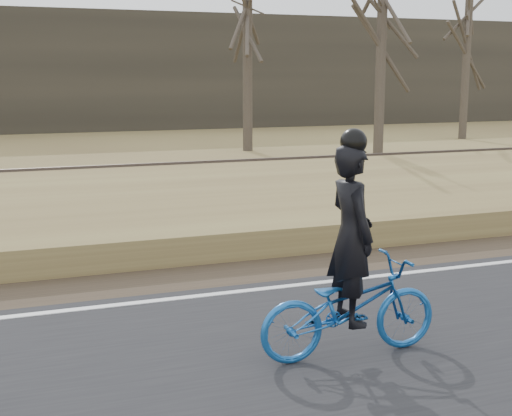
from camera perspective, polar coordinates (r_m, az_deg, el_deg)
name	(u,v)px	position (r m, az deg, el deg)	size (l,w,h in m)	color
ground	(98,318)	(8.80, -12.53, -8.56)	(120.00, 120.00, 0.00)	olive
road	(139,405)	(6.50, -9.33, -15.29)	(120.00, 6.00, 0.06)	black
edge_line	(95,307)	(8.97, -12.72, -7.76)	(120.00, 0.12, 0.01)	silver
shoulder	(85,288)	(9.93, -13.51, -6.26)	(120.00, 1.60, 0.04)	#473A2B
embankment	(63,229)	(12.77, -15.21, -1.64)	(120.00, 5.00, 0.44)	olive
ballast	(46,195)	(16.50, -16.46, 1.04)	(120.00, 3.00, 0.45)	slate
railroad	(45,181)	(16.45, -16.51, 2.08)	(120.00, 2.40, 0.29)	black
treeline_backdrop	(9,71)	(38.27, -19.13, 10.29)	(120.00, 4.00, 6.00)	#383328
cyclist	(350,286)	(7.19, 7.53, -6.19)	(1.91, 0.70, 2.29)	#16529C
bare_tree_center	(248,36)	(27.03, -0.68, 13.61)	(0.36, 0.36, 8.50)	#4A4236
bare_tree_right	(381,49)	(25.79, 9.98, 12.42)	(0.36, 0.36, 7.45)	#4A4236
bare_tree_far_right	(467,50)	(33.40, 16.51, 12.01)	(0.36, 0.36, 7.79)	#4A4236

